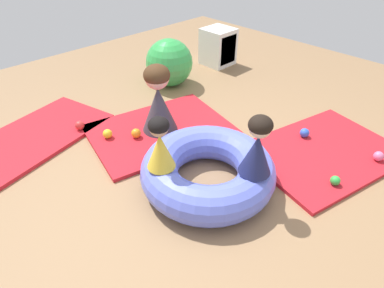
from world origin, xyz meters
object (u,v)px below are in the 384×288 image
Objects in this scene: play_ball_green at (335,181)px; play_ball_red at (80,125)px; inflatable_cushion at (208,170)px; storage_cube at (219,47)px; play_ball_blue at (305,133)px; child_in_yellow at (160,144)px; exercise_ball_large at (169,63)px; play_ball_orange at (136,133)px; child_in_navy at (258,146)px; play_ball_pink at (379,156)px; play_ball_yellow at (108,134)px; adult_seated at (158,100)px.

play_ball_red is (-1.19, 2.41, 0.01)m from play_ball_green.
play_ball_green is (0.79, -0.82, -0.08)m from inflatable_cushion.
play_ball_blue is at bearing -114.00° from storage_cube.
exercise_ball_large is (1.51, 1.65, -0.23)m from child_in_yellow.
inflatable_cushion is 11.65× the size of play_ball_orange.
child_in_navy is 1.26m from play_ball_blue.
child_in_navy reaches higher than play_ball_green.
play_ball_pink is (1.82, -2.54, -0.00)m from play_ball_red.
child_in_yellow reaches higher than inflatable_cushion.
play_ball_red is 0.18× the size of storage_cube.
storage_cube is at bearing 66.00° from play_ball_blue.
play_ball_yellow reaches higher than play_ball_pink.
exercise_ball_large is (1.13, 1.82, 0.16)m from inflatable_cushion.
play_ball_red is (-0.52, 1.98, -0.49)m from child_in_navy.
play_ball_yellow is 0.18× the size of storage_cube.
play_ball_yellow is (-0.27, 1.22, -0.08)m from inflatable_cushion.
play_ball_yellow is 1.54m from exercise_ball_large.
play_ball_yellow is (0.10, 1.05, -0.47)m from child_in_yellow.
play_ball_blue reaches higher than play_ball_green.
child_in_yellow is 0.90× the size of child_in_navy.
child_in_navy is 0.79× the size of exercise_ball_large.
storage_cube reaches higher than inflatable_cushion.
play_ball_orange is (-0.16, 1.41, -0.49)m from child_in_navy.
child_in_yellow is at bearing -111.31° from play_ball_orange.
adult_seated is at bearing 75.72° from inflatable_cushion.
adult_seated is 0.43m from play_ball_orange.
child_in_yellow is (-0.38, 0.17, 0.39)m from inflatable_cushion.
child_in_yellow is 1.60m from play_ball_green.
adult_seated reaches higher than play_ball_blue.
play_ball_green is at bearing -135.54° from child_in_navy.
play_ball_blue is 0.18× the size of storage_cube.
adult_seated is 7.36× the size of play_ball_orange.
child_in_navy reaches higher than inflatable_cushion.
play_ball_blue reaches higher than play_ball_pink.
exercise_ball_large reaches higher than play_ball_orange.
child_in_navy is 0.68× the size of adult_seated.
play_ball_blue is 1.03× the size of play_ball_pink.
play_ball_orange is (-1.47, 1.97, 0.00)m from play_ball_pink.
play_ball_orange is (-1.31, 1.26, 0.00)m from play_ball_blue.
child_in_navy is at bearing -75.25° from play_ball_red.
play_ball_green is 0.86× the size of play_ball_orange.
child_in_yellow reaches higher than play_ball_yellow.
play_ball_red reaches higher than play_ball_yellow.
play_ball_red is at bearing 125.69° from play_ball_pink.
play_ball_red is 0.67m from play_ball_orange.
play_ball_green is at bearing 91.65° from child_in_yellow.
storage_cube is at bearing 20.34° from play_ball_orange.
play_ball_orange is 0.18× the size of storage_cube.
storage_cube reaches higher than play_ball_orange.
play_ball_red is at bearing 1.78° from child_in_navy.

